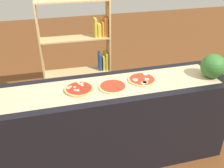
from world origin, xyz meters
TOP-DOWN VIEW (x-y plane):
  - ground_plane at (0.00, 0.00)m, footprint 12.00×12.00m
  - counter at (0.00, 0.00)m, footprint 2.30×0.60m
  - parchment_paper at (0.00, 0.00)m, footprint 2.06×0.43m
  - pizza_mushroom_0 at (-0.31, 0.00)m, footprint 0.27×0.27m
  - pizza_plain_1 at (0.00, -0.03)m, footprint 0.26×0.26m
  - pizza_mozzarella_2 at (0.31, 0.03)m, footprint 0.27×0.27m
  - watermelon at (0.99, -0.08)m, footprint 0.24×0.24m
  - bookshelf at (-0.07, 1.18)m, footprint 0.91×0.25m

SIDE VIEW (x-z plane):
  - ground_plane at x=0.00m, z-range 0.00..0.00m
  - counter at x=0.00m, z-range 0.00..0.89m
  - bookshelf at x=-0.07m, z-range -0.07..1.38m
  - parchment_paper at x=0.00m, z-range 0.89..0.89m
  - pizza_plain_1 at x=0.00m, z-range 0.89..0.91m
  - pizza_mozzarella_2 at x=0.31m, z-range 0.89..0.91m
  - pizza_mushroom_0 at x=-0.31m, z-range 0.89..0.91m
  - watermelon at x=0.99m, z-range 0.89..1.12m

